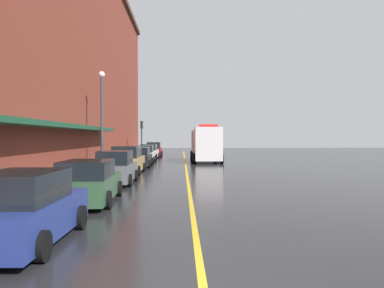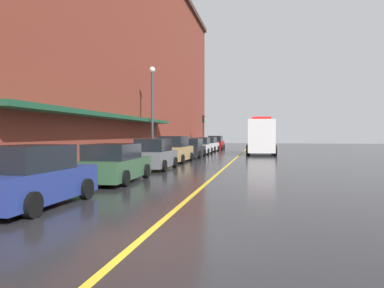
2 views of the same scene
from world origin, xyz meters
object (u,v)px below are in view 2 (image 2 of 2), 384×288
at_px(parked_car_6, 208,145).
at_px(box_truck, 261,137).
at_px(parked_car_4, 192,148).
at_px(parked_car_7, 216,143).
at_px(parking_meter_1, 188,144).
at_px(street_lamp_left, 152,103).
at_px(parked_car_5, 201,146).
at_px(parked_car_1, 114,164).
at_px(parked_car_2, 154,155).
at_px(traffic_light_near, 203,125).
at_px(parked_car_0, 32,178).
at_px(parked_car_3, 174,150).
at_px(parking_meter_0, 34,162).

bearing_deg(parked_car_6, box_truck, -129.54).
distance_m(parked_car_4, parked_car_7, 17.39).
distance_m(parking_meter_1, street_lamp_left, 11.04).
bearing_deg(parked_car_5, parked_car_1, 179.83).
xyz_separation_m(parked_car_2, parking_meter_1, (-1.49, 17.15, 0.24)).
bearing_deg(street_lamp_left, traffic_light_near, 88.15).
height_order(parked_car_4, street_lamp_left, street_lamp_left).
bearing_deg(parked_car_0, box_truck, -10.85).
distance_m(parked_car_2, parking_meter_1, 17.21).
bearing_deg(parked_car_2, parked_car_1, 179.64).
xyz_separation_m(parked_car_5, parked_car_7, (0.05, 11.92, 0.06)).
relative_size(parked_car_7, street_lamp_left, 0.70).
distance_m(parked_car_5, street_lamp_left, 11.28).
height_order(parked_car_1, parked_car_3, parked_car_3).
height_order(parked_car_0, traffic_light_near, traffic_light_near).
height_order(parked_car_0, box_truck, box_truck).
bearing_deg(parking_meter_0, street_lamp_left, 92.15).
bearing_deg(parked_car_1, parking_meter_0, 155.69).
xyz_separation_m(parked_car_7, street_lamp_left, (-2.03, -22.43, 3.55)).
bearing_deg(parked_car_0, parked_car_1, -0.05).
height_order(parked_car_2, parking_meter_1, parked_car_2).
bearing_deg(box_truck, parking_meter_1, -87.16).
xyz_separation_m(parked_car_1, parking_meter_1, (-1.44, 22.97, 0.30)).
xyz_separation_m(parked_car_4, parking_meter_1, (-1.45, 5.47, 0.29)).
height_order(parked_car_3, parked_car_4, parked_car_3).
height_order(parked_car_0, parked_car_6, parked_car_0).
relative_size(parked_car_2, parked_car_7, 0.84).
relative_size(parked_car_3, parked_car_6, 1.13).
distance_m(parked_car_0, parking_meter_0, 2.58).
xyz_separation_m(parked_car_2, traffic_light_near, (-1.43, 27.17, 2.34)).
bearing_deg(parked_car_5, parking_meter_1, 89.63).
height_order(parked_car_2, parked_car_5, parked_car_2).
distance_m(parked_car_6, parking_meter_1, 6.07).
height_order(parked_car_3, box_truck, box_truck).
xyz_separation_m(parked_car_3, parked_car_4, (0.15, 5.92, -0.10)).
relative_size(parked_car_5, parking_meter_1, 3.22).
distance_m(parked_car_0, parked_car_5, 28.64).
relative_size(parked_car_0, parked_car_5, 1.04).
relative_size(parked_car_2, parked_car_3, 0.84).
height_order(box_truck, parking_meter_0, box_truck).
relative_size(parked_car_5, parked_car_7, 0.88).
height_order(parked_car_2, parked_car_7, parked_car_7).
xyz_separation_m(parked_car_7, parking_meter_0, (-1.43, -38.38, 0.21)).
bearing_deg(parked_car_0, parked_car_3, 1.01).
bearing_deg(parked_car_2, street_lamp_left, 17.57).
relative_size(parked_car_1, parked_car_3, 0.98).
height_order(parked_car_3, parking_meter_0, parked_car_3).
height_order(parked_car_1, parked_car_5, parked_car_5).
bearing_deg(traffic_light_near, parked_car_4, -84.88).
bearing_deg(parked_car_1, parked_car_3, -1.16).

